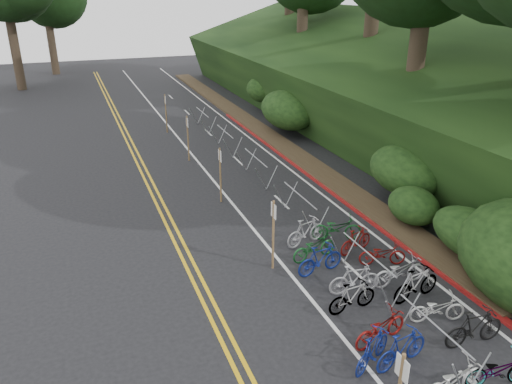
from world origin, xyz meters
TOP-DOWN VIEW (x-y plane):
  - ground at (0.00, 0.00)m, footprint 120.00×120.00m
  - road_markings at (0.63, 10.10)m, footprint 7.47×80.00m
  - red_curb at (5.70, 12.00)m, footprint 0.25×28.00m
  - embankment at (12.96, 19.04)m, footprint 14.30×48.14m
  - bike_rack_front at (2.62, -0.61)m, footprint 1.13×2.76m
  - bike_racks_rest at (3.00, 13.00)m, footprint 1.14×23.00m
  - signposts_rest at (0.60, 14.00)m, footprint 0.08×18.40m
  - bike_front at (1.14, -0.23)m, footprint 1.19×1.65m
  - bike_valet at (3.00, 1.81)m, footprint 3.38×11.04m

SIDE VIEW (x-z plane):
  - ground at x=0.00m, z-range 0.00..0.00m
  - road_markings at x=0.63m, z-range 0.00..0.01m
  - red_curb at x=5.70m, z-range 0.00..0.10m
  - bike_valet at x=3.00m, z-range -0.06..1.03m
  - bike_front at x=1.14m, z-range 0.00..0.98m
  - bike_rack_front at x=2.62m, z-range 0.26..1.41m
  - bike_racks_rest at x=3.00m, z-range 0.27..1.44m
  - signposts_rest at x=0.60m, z-range 0.18..2.68m
  - embankment at x=12.96m, z-range -1.99..7.12m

